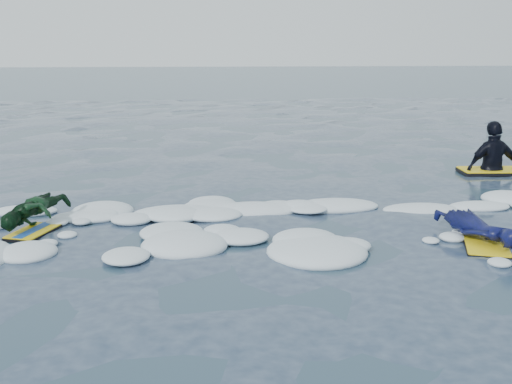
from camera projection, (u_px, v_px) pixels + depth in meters
ground at (266, 242)px, 8.36m from camera, size 120.00×120.00×0.00m
foam_band at (259, 221)px, 9.37m from camera, size 12.00×3.10×0.30m
prone_woman_unit at (480, 230)px, 8.26m from camera, size 0.87×1.55×0.37m
prone_child_unit at (36, 214)px, 8.81m from camera, size 1.01×1.33×0.47m
waiting_rider_unit at (492, 169)px, 12.67m from camera, size 1.30×0.76×1.90m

